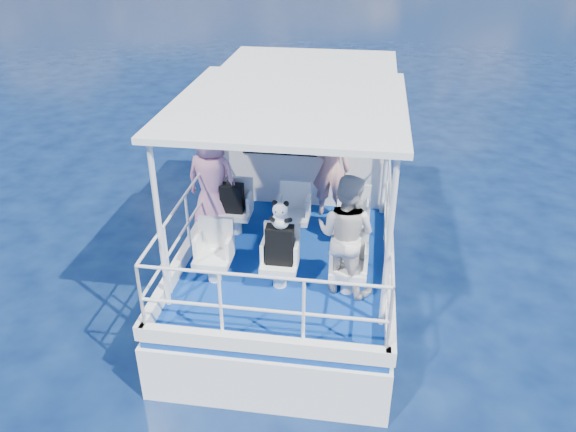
% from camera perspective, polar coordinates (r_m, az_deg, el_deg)
% --- Properties ---
extents(ground, '(2000.00, 2000.00, 0.00)m').
position_cam_1_polar(ground, '(9.02, 0.33, -7.65)').
color(ground, '#071436').
rests_on(ground, ground).
extents(hull, '(3.00, 7.00, 1.60)m').
position_cam_1_polar(hull, '(9.84, 1.15, -4.23)').
color(hull, white).
rests_on(hull, ground).
extents(deck, '(2.90, 6.90, 0.10)m').
position_cam_1_polar(deck, '(9.41, 1.20, 0.12)').
color(deck, navy).
rests_on(deck, hull).
extents(cabin, '(2.85, 2.00, 2.20)m').
position_cam_1_polar(cabin, '(10.12, 2.22, 9.35)').
color(cabin, white).
rests_on(cabin, deck).
extents(canopy, '(3.00, 3.20, 0.08)m').
position_cam_1_polar(canopy, '(7.41, 0.18, 11.37)').
color(canopy, white).
rests_on(canopy, cabin).
extents(canopy_posts, '(2.77, 2.97, 2.20)m').
position_cam_1_polar(canopy_posts, '(7.78, 0.11, 3.21)').
color(canopy_posts, white).
rests_on(canopy_posts, deck).
extents(railings, '(2.84, 3.59, 1.00)m').
position_cam_1_polar(railings, '(7.78, -0.24, -1.80)').
color(railings, white).
rests_on(railings, deck).
extents(seat_port_fwd, '(0.48, 0.46, 0.38)m').
position_cam_1_polar(seat_port_fwd, '(8.75, -5.31, -0.56)').
color(seat_port_fwd, white).
rests_on(seat_port_fwd, deck).
extents(seat_center_fwd, '(0.48, 0.46, 0.38)m').
position_cam_1_polar(seat_center_fwd, '(8.60, 0.54, -0.99)').
color(seat_center_fwd, white).
rests_on(seat_center_fwd, deck).
extents(seat_stbd_fwd, '(0.48, 0.46, 0.38)m').
position_cam_1_polar(seat_stbd_fwd, '(8.54, 6.53, -1.42)').
color(seat_stbd_fwd, white).
rests_on(seat_stbd_fwd, deck).
extents(seat_port_aft, '(0.48, 0.46, 0.38)m').
position_cam_1_polar(seat_port_aft, '(7.68, -7.51, -5.25)').
color(seat_port_aft, white).
rests_on(seat_port_aft, deck).
extents(seat_center_aft, '(0.48, 0.46, 0.38)m').
position_cam_1_polar(seat_center_aft, '(7.51, -0.84, -5.85)').
color(seat_center_aft, white).
rests_on(seat_center_aft, deck).
extents(seat_stbd_aft, '(0.48, 0.46, 0.38)m').
position_cam_1_polar(seat_stbd_aft, '(7.44, 6.07, -6.40)').
color(seat_stbd_aft, white).
rests_on(seat_stbd_aft, deck).
extents(passenger_port_fwd, '(0.71, 0.57, 1.71)m').
position_cam_1_polar(passenger_port_fwd, '(8.56, -7.74, 3.59)').
color(passenger_port_fwd, pink).
rests_on(passenger_port_fwd, deck).
extents(passenger_stbd_fwd, '(0.65, 0.47, 1.65)m').
position_cam_1_polar(passenger_stbd_fwd, '(8.98, 4.39, 4.81)').
color(passenger_stbd_fwd, pink).
rests_on(passenger_stbd_fwd, deck).
extents(passenger_stbd_aft, '(0.97, 0.86, 1.65)m').
position_cam_1_polar(passenger_stbd_aft, '(7.16, 5.89, -1.88)').
color(passenger_stbd_aft, silver).
rests_on(passenger_stbd_aft, deck).
extents(backpack_port, '(0.34, 0.19, 0.45)m').
position_cam_1_polar(backpack_port, '(8.55, -5.70, 1.82)').
color(backpack_port, black).
rests_on(backpack_port, seat_port_fwd).
extents(backpack_center, '(0.35, 0.20, 0.53)m').
position_cam_1_polar(backpack_center, '(7.24, -0.84, -2.96)').
color(backpack_center, black).
rests_on(backpack_center, seat_center_aft).
extents(compact_camera, '(0.11, 0.07, 0.07)m').
position_cam_1_polar(compact_camera, '(8.43, -5.88, 3.37)').
color(compact_camera, black).
rests_on(compact_camera, backpack_port).
extents(panda, '(0.25, 0.21, 0.38)m').
position_cam_1_polar(panda, '(7.00, -0.77, 0.14)').
color(panda, white).
rests_on(panda, backpack_center).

